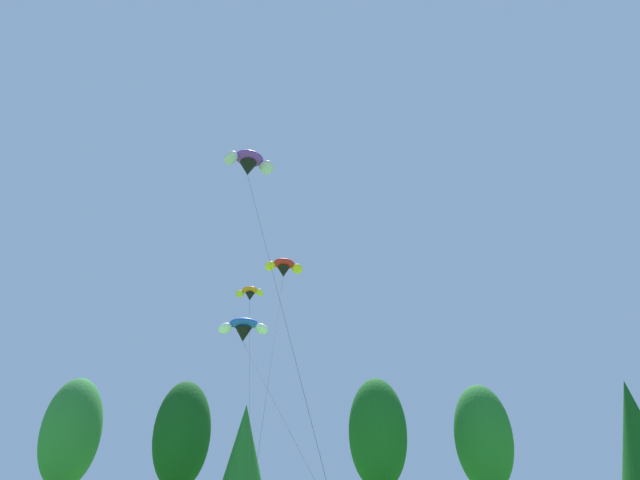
# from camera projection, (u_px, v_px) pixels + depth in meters

# --- Properties ---
(treeline_tree_b) EXTENTS (4.98, 4.98, 11.78)m
(treeline_tree_b) POSITION_uv_depth(u_px,v_px,m) (71.00, 432.00, 44.54)
(treeline_tree_b) COLOR #472D19
(treeline_tree_b) RESTS_ON ground_plane
(treeline_tree_c) EXTENTS (4.90, 4.90, 11.47)m
(treeline_tree_c) POSITION_uv_depth(u_px,v_px,m) (182.00, 434.00, 44.38)
(treeline_tree_c) COLOR #472D19
(treeline_tree_c) RESTS_ON ground_plane
(treeline_tree_d) EXTENTS (3.62, 3.62, 9.17)m
(treeline_tree_d) POSITION_uv_depth(u_px,v_px,m) (244.00, 448.00, 42.12)
(treeline_tree_d) COLOR #472D19
(treeline_tree_d) RESTS_ON ground_plane
(treeline_tree_e) EXTENTS (4.88, 4.88, 11.41)m
(treeline_tree_e) POSITION_uv_depth(u_px,v_px,m) (378.00, 433.00, 42.82)
(treeline_tree_e) COLOR #472D19
(treeline_tree_e) RESTS_ON ground_plane
(treeline_tree_f) EXTENTS (4.72, 4.72, 10.80)m
(treeline_tree_f) POSITION_uv_depth(u_px,v_px,m) (483.00, 437.00, 42.39)
(treeline_tree_f) COLOR #472D19
(treeline_tree_f) RESTS_ON ground_plane
(treeline_tree_g) EXTENTS (4.03, 4.03, 11.07)m
(treeline_tree_g) POSITION_uv_depth(u_px,v_px,m) (637.00, 431.00, 42.00)
(treeline_tree_g) COLOR #472D19
(treeline_tree_g) RESTS_ON ground_plane
(parafoil_kite_high_orange) EXTENTS (6.02, 17.10, 17.05)m
(parafoil_kite_high_orange) POSITION_uv_depth(u_px,v_px,m) (250.00, 293.00, 44.42)
(parafoil_kite_high_orange) COLOR orange
(parafoil_kite_mid_purple) EXTENTS (8.97, 13.01, 23.65)m
(parafoil_kite_mid_purple) POSITION_uv_depth(u_px,v_px,m) (249.00, 163.00, 37.73)
(parafoil_kite_mid_purple) COLOR purple
(parafoil_kite_far_red_yellow) EXTENTS (4.18, 21.07, 21.14)m
(parafoil_kite_far_red_yellow) POSITION_uv_depth(u_px,v_px,m) (284.00, 268.00, 48.91)
(parafoil_kite_far_red_yellow) COLOR red
(parafoil_kite_low_blue_white) EXTENTS (10.27, 19.10, 13.10)m
(parafoil_kite_low_blue_white) POSITION_uv_depth(u_px,v_px,m) (243.00, 329.00, 39.28)
(parafoil_kite_low_blue_white) COLOR blue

